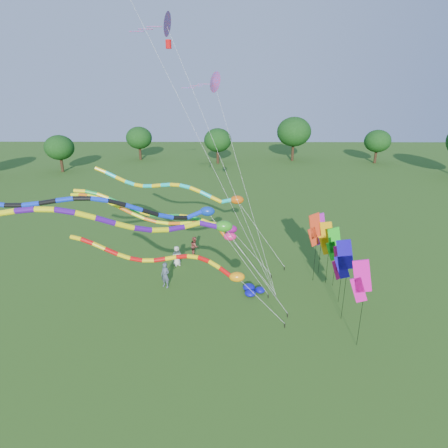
{
  "coord_description": "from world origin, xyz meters",
  "views": [
    {
      "loc": [
        -0.72,
        -17.5,
        13.23
      ],
      "look_at": [
        -0.96,
        5.49,
        4.8
      ],
      "focal_mm": 30.0,
      "sensor_mm": 36.0,
      "label": 1
    }
  ],
  "objects_px": {
    "person_a": "(177,256)",
    "person_c": "(195,246)",
    "blue_nylon_heap": "(253,288)",
    "tube_kite_red": "(178,262)",
    "tube_kite_orange": "(166,219)",
    "person_b": "(165,275)"
  },
  "relations": [
    {
      "from": "tube_kite_red",
      "to": "blue_nylon_heap",
      "type": "relative_size",
      "value": 10.87
    },
    {
      "from": "person_a",
      "to": "person_b",
      "type": "distance_m",
      "value": 3.45
    },
    {
      "from": "person_b",
      "to": "person_c",
      "type": "distance_m",
      "value": 5.47
    },
    {
      "from": "blue_nylon_heap",
      "to": "person_b",
      "type": "distance_m",
      "value": 6.19
    },
    {
      "from": "blue_nylon_heap",
      "to": "person_c",
      "type": "distance_m",
      "value": 7.29
    },
    {
      "from": "person_b",
      "to": "blue_nylon_heap",
      "type": "bearing_deg",
      "value": 25.72
    },
    {
      "from": "person_b",
      "to": "person_a",
      "type": "bearing_deg",
      "value": 113.88
    },
    {
      "from": "tube_kite_orange",
      "to": "person_b",
      "type": "bearing_deg",
      "value": -76.59
    },
    {
      "from": "blue_nylon_heap",
      "to": "person_a",
      "type": "relative_size",
      "value": 0.71
    },
    {
      "from": "tube_kite_red",
      "to": "tube_kite_orange",
      "type": "distance_m",
      "value": 4.9
    },
    {
      "from": "tube_kite_orange",
      "to": "person_b",
      "type": "distance_m",
      "value": 3.93
    },
    {
      "from": "tube_kite_red",
      "to": "tube_kite_orange",
      "type": "xyz_separation_m",
      "value": [
        -1.34,
        4.59,
        1.07
      ]
    },
    {
      "from": "tube_kite_orange",
      "to": "blue_nylon_heap",
      "type": "relative_size",
      "value": 12.66
    },
    {
      "from": "person_a",
      "to": "person_c",
      "type": "height_order",
      "value": "person_c"
    },
    {
      "from": "tube_kite_red",
      "to": "person_b",
      "type": "bearing_deg",
      "value": 122.9
    },
    {
      "from": "person_a",
      "to": "person_c",
      "type": "xyz_separation_m",
      "value": [
        1.25,
        1.8,
        0.04
      ]
    },
    {
      "from": "tube_kite_orange",
      "to": "person_a",
      "type": "bearing_deg",
      "value": 101.0
    },
    {
      "from": "tube_kite_red",
      "to": "blue_nylon_heap",
      "type": "distance_m",
      "value": 6.56
    },
    {
      "from": "tube_kite_red",
      "to": "person_c",
      "type": "xyz_separation_m",
      "value": [
        0.19,
        8.7,
        -2.78
      ]
    },
    {
      "from": "person_a",
      "to": "person_b",
      "type": "xyz_separation_m",
      "value": [
        -0.37,
        -3.42,
        0.12
      ]
    },
    {
      "from": "person_a",
      "to": "tube_kite_orange",
      "type": "bearing_deg",
      "value": -121.85
    },
    {
      "from": "tube_kite_red",
      "to": "person_a",
      "type": "distance_m",
      "value": 7.52
    }
  ]
}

